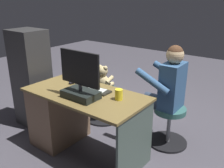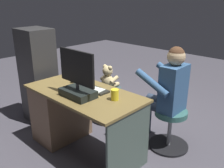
{
  "view_description": "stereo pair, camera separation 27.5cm",
  "coord_description": "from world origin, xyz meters",
  "px_view_note": "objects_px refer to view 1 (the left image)",
  "views": [
    {
      "loc": [
        -1.68,
        2.07,
        1.7
      ],
      "look_at": [
        -0.11,
        0.02,
        0.75
      ],
      "focal_mm": 39.54,
      "sensor_mm": 36.0,
      "label": 1
    },
    {
      "loc": [
        -1.89,
        1.89,
        1.7
      ],
      "look_at": [
        -0.11,
        0.02,
        0.75
      ],
      "focal_mm": 39.54,
      "sensor_mm": 36.0,
      "label": 2
    }
  ],
  "objects_px": {
    "teddy_bear": "(103,78)",
    "person": "(165,87)",
    "cup": "(119,94)",
    "keyboard": "(93,89)",
    "tv_remote": "(71,89)",
    "visitor_chair": "(169,123)",
    "office_chair_teddy": "(103,102)",
    "monitor": "(80,84)",
    "computer_mouse": "(72,82)",
    "desk": "(65,113)"
  },
  "relations": [
    {
      "from": "keyboard",
      "to": "cup",
      "type": "height_order",
      "value": "cup"
    },
    {
      "from": "monitor",
      "to": "office_chair_teddy",
      "type": "relative_size",
      "value": 0.95
    },
    {
      "from": "tv_remote",
      "to": "office_chair_teddy",
      "type": "distance_m",
      "value": 0.92
    },
    {
      "from": "visitor_chair",
      "to": "cup",
      "type": "bearing_deg",
      "value": 67.84
    },
    {
      "from": "tv_remote",
      "to": "visitor_chair",
      "type": "xyz_separation_m",
      "value": [
        -0.83,
        -0.75,
        -0.47
      ]
    },
    {
      "from": "desk",
      "to": "office_chair_teddy",
      "type": "relative_size",
      "value": 2.6
    },
    {
      "from": "person",
      "to": "monitor",
      "type": "bearing_deg",
      "value": 59.06
    },
    {
      "from": "keyboard",
      "to": "visitor_chair",
      "type": "height_order",
      "value": "keyboard"
    },
    {
      "from": "cup",
      "to": "office_chair_teddy",
      "type": "height_order",
      "value": "cup"
    },
    {
      "from": "office_chair_teddy",
      "to": "teddy_bear",
      "type": "xyz_separation_m",
      "value": [
        0.0,
        -0.01,
        0.36
      ]
    },
    {
      "from": "monitor",
      "to": "teddy_bear",
      "type": "bearing_deg",
      "value": -63.97
    },
    {
      "from": "keyboard",
      "to": "tv_remote",
      "type": "bearing_deg",
      "value": 34.86
    },
    {
      "from": "visitor_chair",
      "to": "office_chair_teddy",
      "type": "bearing_deg",
      "value": -0.69
    },
    {
      "from": "keyboard",
      "to": "teddy_bear",
      "type": "height_order",
      "value": "teddy_bear"
    },
    {
      "from": "cup",
      "to": "person",
      "type": "bearing_deg",
      "value": -105.35
    },
    {
      "from": "keyboard",
      "to": "person",
      "type": "height_order",
      "value": "person"
    },
    {
      "from": "visitor_chair",
      "to": "keyboard",
      "type": "bearing_deg",
      "value": 43.99
    },
    {
      "from": "visitor_chair",
      "to": "desk",
      "type": "bearing_deg",
      "value": 36.07
    },
    {
      "from": "desk",
      "to": "cup",
      "type": "relative_size",
      "value": 12.29
    },
    {
      "from": "cup",
      "to": "monitor",
      "type": "bearing_deg",
      "value": 30.42
    },
    {
      "from": "desk",
      "to": "computer_mouse",
      "type": "relative_size",
      "value": 13.82
    },
    {
      "from": "cup",
      "to": "teddy_bear",
      "type": "relative_size",
      "value": 0.33
    },
    {
      "from": "desk",
      "to": "cup",
      "type": "xyz_separation_m",
      "value": [
        -0.73,
        -0.07,
        0.39
      ]
    },
    {
      "from": "office_chair_teddy",
      "to": "visitor_chair",
      "type": "distance_m",
      "value": 1.02
    },
    {
      "from": "keyboard",
      "to": "computer_mouse",
      "type": "xyz_separation_m",
      "value": [
        0.33,
        -0.01,
        0.01
      ]
    },
    {
      "from": "desk",
      "to": "cup",
      "type": "bearing_deg",
      "value": -174.32
    },
    {
      "from": "tv_remote",
      "to": "person",
      "type": "height_order",
      "value": "person"
    },
    {
      "from": "desk",
      "to": "tv_remote",
      "type": "bearing_deg",
      "value": 170.34
    },
    {
      "from": "keyboard",
      "to": "office_chair_teddy",
      "type": "bearing_deg",
      "value": -58.91
    },
    {
      "from": "computer_mouse",
      "to": "visitor_chair",
      "type": "relative_size",
      "value": 0.2
    },
    {
      "from": "cup",
      "to": "person",
      "type": "xyz_separation_m",
      "value": [
        -0.18,
        -0.65,
        -0.08
      ]
    },
    {
      "from": "desk",
      "to": "person",
      "type": "distance_m",
      "value": 1.2
    },
    {
      "from": "keyboard",
      "to": "teddy_bear",
      "type": "relative_size",
      "value": 1.27
    },
    {
      "from": "cup",
      "to": "office_chair_teddy",
      "type": "relative_size",
      "value": 0.21
    },
    {
      "from": "tv_remote",
      "to": "person",
      "type": "relative_size",
      "value": 0.13
    },
    {
      "from": "tv_remote",
      "to": "computer_mouse",
      "type": "bearing_deg",
      "value": -50.51
    },
    {
      "from": "keyboard",
      "to": "teddy_bear",
      "type": "bearing_deg",
      "value": -59.39
    },
    {
      "from": "tv_remote",
      "to": "visitor_chair",
      "type": "distance_m",
      "value": 1.22
    },
    {
      "from": "teddy_bear",
      "to": "desk",
      "type": "bearing_deg",
      "value": 91.74
    },
    {
      "from": "computer_mouse",
      "to": "tv_remote",
      "type": "xyz_separation_m",
      "value": [
        -0.13,
        0.15,
        -0.01
      ]
    },
    {
      "from": "teddy_bear",
      "to": "tv_remote",
      "type": "bearing_deg",
      "value": 103.33
    },
    {
      "from": "tv_remote",
      "to": "office_chair_teddy",
      "type": "height_order",
      "value": "tv_remote"
    },
    {
      "from": "office_chair_teddy",
      "to": "teddy_bear",
      "type": "bearing_deg",
      "value": -90.0
    },
    {
      "from": "computer_mouse",
      "to": "visitor_chair",
      "type": "height_order",
      "value": "computer_mouse"
    },
    {
      "from": "teddy_bear",
      "to": "person",
      "type": "bearing_deg",
      "value": 178.56
    },
    {
      "from": "teddy_bear",
      "to": "office_chair_teddy",
      "type": "bearing_deg",
      "value": 90.0
    },
    {
      "from": "office_chair_teddy",
      "to": "cup",
      "type": "bearing_deg",
      "value": 138.53
    },
    {
      "from": "tv_remote",
      "to": "visitor_chair",
      "type": "height_order",
      "value": "tv_remote"
    },
    {
      "from": "computer_mouse",
      "to": "cup",
      "type": "relative_size",
      "value": 0.89
    },
    {
      "from": "keyboard",
      "to": "tv_remote",
      "type": "distance_m",
      "value": 0.24
    }
  ]
}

